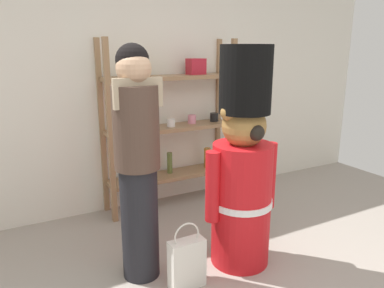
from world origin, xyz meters
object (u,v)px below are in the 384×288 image
(merchandise_shelf, at_px, (171,124))
(shopping_bag, at_px, (187,263))
(teddy_bear_guard, at_px, (242,170))
(person_shopper, at_px, (137,159))

(merchandise_shelf, bearing_deg, shopping_bag, -111.20)
(merchandise_shelf, height_order, teddy_bear_guard, merchandise_shelf)
(person_shopper, relative_size, shopping_bag, 3.40)
(teddy_bear_guard, relative_size, shopping_bag, 3.38)
(teddy_bear_guard, distance_m, person_shopper, 0.80)
(merchandise_shelf, xyz_separation_m, shopping_bag, (-0.55, -1.41, -0.70))
(teddy_bear_guard, bearing_deg, merchandise_shelf, 89.31)
(teddy_bear_guard, height_order, shopping_bag, teddy_bear_guard)
(merchandise_shelf, distance_m, teddy_bear_guard, 1.32)
(teddy_bear_guard, relative_size, person_shopper, 0.99)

